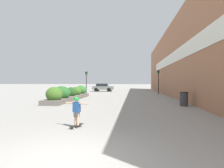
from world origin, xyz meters
TOP-DOWN VIEW (x-y plane):
  - ground_plane at (0.00, 0.00)m, footprint 300.00×300.00m
  - building_wall_right at (6.36, 21.17)m, footprint 0.67×49.88m
  - planter_box at (-4.66, 14.76)m, footprint 1.56×10.27m
  - skateboard at (-0.61, 3.25)m, footprint 0.45×0.78m
  - skateboarder at (-0.61, 3.25)m, footprint 1.00×0.43m
  - trash_bin at (5.35, 10.87)m, footprint 0.61×0.61m
  - car_leftmost at (13.18, 30.45)m, footprint 4.55×1.86m
  - car_center_left at (-4.04, 32.63)m, footprint 3.85×1.95m
  - traffic_light_left at (-5.34, 24.75)m, footprint 0.28×0.30m
  - traffic_light_right at (5.27, 25.20)m, footprint 0.28×0.30m

SIDE VIEW (x-z plane):
  - ground_plane at x=0.00m, z-range 0.00..0.00m
  - skateboard at x=-0.61m, z-range 0.02..0.12m
  - trash_bin at x=5.35m, z-range 0.00..1.05m
  - planter_box at x=-4.66m, z-range -0.16..1.25m
  - car_leftmost at x=13.18m, z-range 0.04..1.46m
  - skateboarder at x=-0.61m, z-range 0.21..1.33m
  - car_center_left at x=-4.04m, z-range 0.05..1.52m
  - traffic_light_left at x=-5.34m, z-range 0.62..3.94m
  - traffic_light_right at x=5.27m, z-range 0.63..4.13m
  - building_wall_right at x=6.36m, z-range 0.00..8.82m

